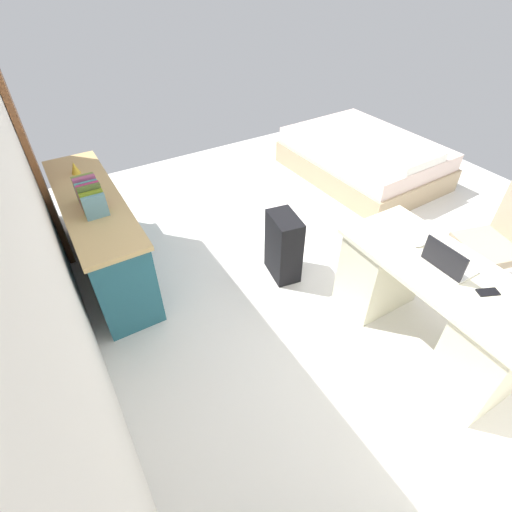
{
  "coord_description": "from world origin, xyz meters",
  "views": [
    {
      "loc": [
        -2.1,
        2.24,
        2.48
      ],
      "look_at": [
        -0.19,
        1.1,
        0.6
      ],
      "focal_mm": 27.02,
      "sensor_mm": 36.0,
      "label": 1
    }
  ],
  "objects_px": {
    "office_chair": "(493,250)",
    "computer_mouse": "(420,244)",
    "suitcase_black": "(283,247)",
    "credenza": "(101,235)",
    "laptop": "(447,262)",
    "desk": "(430,304)",
    "bed": "(364,158)",
    "cell_phone_near_laptop": "(488,292)",
    "figurine_small": "(75,168)"
  },
  "relations": [
    {
      "from": "office_chair",
      "to": "computer_mouse",
      "type": "bearing_deg",
      "value": 80.99
    },
    {
      "from": "office_chair",
      "to": "suitcase_black",
      "type": "distance_m",
      "value": 1.77
    },
    {
      "from": "credenza",
      "to": "laptop",
      "type": "xyz_separation_m",
      "value": [
        -2.07,
        -1.87,
        0.39
      ]
    },
    {
      "from": "desk",
      "to": "office_chair",
      "type": "height_order",
      "value": "office_chair"
    },
    {
      "from": "office_chair",
      "to": "computer_mouse",
      "type": "relative_size",
      "value": 9.4
    },
    {
      "from": "desk",
      "to": "suitcase_black",
      "type": "xyz_separation_m",
      "value": [
        1.18,
        0.5,
        -0.07
      ]
    },
    {
      "from": "suitcase_black",
      "to": "laptop",
      "type": "height_order",
      "value": "laptop"
    },
    {
      "from": "laptop",
      "to": "computer_mouse",
      "type": "distance_m",
      "value": 0.27
    },
    {
      "from": "credenza",
      "to": "suitcase_black",
      "type": "height_order",
      "value": "credenza"
    },
    {
      "from": "office_chair",
      "to": "bed",
      "type": "height_order",
      "value": "office_chair"
    },
    {
      "from": "office_chair",
      "to": "bed",
      "type": "relative_size",
      "value": 0.48
    },
    {
      "from": "office_chair",
      "to": "laptop",
      "type": "height_order",
      "value": "same"
    },
    {
      "from": "laptop",
      "to": "credenza",
      "type": "bearing_deg",
      "value": 42.08
    },
    {
      "from": "desk",
      "to": "cell_phone_near_laptop",
      "type": "xyz_separation_m",
      "value": [
        -0.29,
        -0.04,
        0.35
      ]
    },
    {
      "from": "figurine_small",
      "to": "cell_phone_near_laptop",
      "type": "bearing_deg",
      "value": -146.26
    },
    {
      "from": "figurine_small",
      "to": "computer_mouse",
      "type": "bearing_deg",
      "value": -140.19
    },
    {
      "from": "office_chair",
      "to": "laptop",
      "type": "xyz_separation_m",
      "value": [
        -0.12,
        0.92,
        0.36
      ]
    },
    {
      "from": "credenza",
      "to": "suitcase_black",
      "type": "distance_m",
      "value": 1.64
    },
    {
      "from": "laptop",
      "to": "desk",
      "type": "bearing_deg",
      "value": 121.45
    },
    {
      "from": "credenza",
      "to": "figurine_small",
      "type": "height_order",
      "value": "figurine_small"
    },
    {
      "from": "suitcase_black",
      "to": "figurine_small",
      "type": "relative_size",
      "value": 5.73
    },
    {
      "from": "bed",
      "to": "cell_phone_near_laptop",
      "type": "distance_m",
      "value": 2.94
    },
    {
      "from": "credenza",
      "to": "suitcase_black",
      "type": "xyz_separation_m",
      "value": [
        -0.89,
        -1.37,
        -0.08
      ]
    },
    {
      "from": "suitcase_black",
      "to": "cell_phone_near_laptop",
      "type": "xyz_separation_m",
      "value": [
        -1.47,
        -0.53,
        0.42
      ]
    },
    {
      "from": "suitcase_black",
      "to": "cell_phone_near_laptop",
      "type": "relative_size",
      "value": 4.64
    },
    {
      "from": "office_chair",
      "to": "bed",
      "type": "distance_m",
      "value": 2.18
    },
    {
      "from": "office_chair",
      "to": "laptop",
      "type": "relative_size",
      "value": 3.02
    },
    {
      "from": "credenza",
      "to": "bed",
      "type": "xyz_separation_m",
      "value": [
        0.15,
        -3.33,
        -0.15
      ]
    },
    {
      "from": "office_chair",
      "to": "cell_phone_near_laptop",
      "type": "height_order",
      "value": "office_chair"
    },
    {
      "from": "desk",
      "to": "suitcase_black",
      "type": "height_order",
      "value": "desk"
    },
    {
      "from": "bed",
      "to": "laptop",
      "type": "relative_size",
      "value": 6.25
    },
    {
      "from": "bed",
      "to": "cell_phone_near_laptop",
      "type": "height_order",
      "value": "cell_phone_near_laptop"
    },
    {
      "from": "suitcase_black",
      "to": "figurine_small",
      "type": "distance_m",
      "value": 2.02
    },
    {
      "from": "laptop",
      "to": "cell_phone_near_laptop",
      "type": "bearing_deg",
      "value": -173.55
    },
    {
      "from": "credenza",
      "to": "laptop",
      "type": "bearing_deg",
      "value": -137.92
    },
    {
      "from": "office_chair",
      "to": "bed",
      "type": "bearing_deg",
      "value": -14.52
    },
    {
      "from": "laptop",
      "to": "figurine_small",
      "type": "distance_m",
      "value": 3.17
    },
    {
      "from": "bed",
      "to": "suitcase_black",
      "type": "height_order",
      "value": "suitcase_black"
    },
    {
      "from": "desk",
      "to": "laptop",
      "type": "distance_m",
      "value": 0.4
    },
    {
      "from": "computer_mouse",
      "to": "bed",
      "type": "bearing_deg",
      "value": -35.51
    },
    {
      "from": "bed",
      "to": "cell_phone_near_laptop",
      "type": "bearing_deg",
      "value": 150.39
    },
    {
      "from": "cell_phone_near_laptop",
      "to": "desk",
      "type": "bearing_deg",
      "value": 31.45
    },
    {
      "from": "desk",
      "to": "laptop",
      "type": "xyz_separation_m",
      "value": [
        0.0,
        -0.0,
        0.4
      ]
    },
    {
      "from": "office_chair",
      "to": "computer_mouse",
      "type": "height_order",
      "value": "office_chair"
    },
    {
      "from": "credenza",
      "to": "figurine_small",
      "type": "bearing_deg",
      "value": 0.18
    },
    {
      "from": "office_chair",
      "to": "suitcase_black",
      "type": "relative_size",
      "value": 1.49
    },
    {
      "from": "suitcase_black",
      "to": "laptop",
      "type": "bearing_deg",
      "value": -147.19
    },
    {
      "from": "suitcase_black",
      "to": "computer_mouse",
      "type": "xyz_separation_m",
      "value": [
        -0.92,
        -0.54,
        0.43
      ]
    },
    {
      "from": "laptop",
      "to": "cell_phone_near_laptop",
      "type": "xyz_separation_m",
      "value": [
        -0.29,
        -0.03,
        -0.04
      ]
    },
    {
      "from": "office_chair",
      "to": "cell_phone_near_laptop",
      "type": "xyz_separation_m",
      "value": [
        -0.42,
        0.89,
        0.32
      ]
    }
  ]
}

